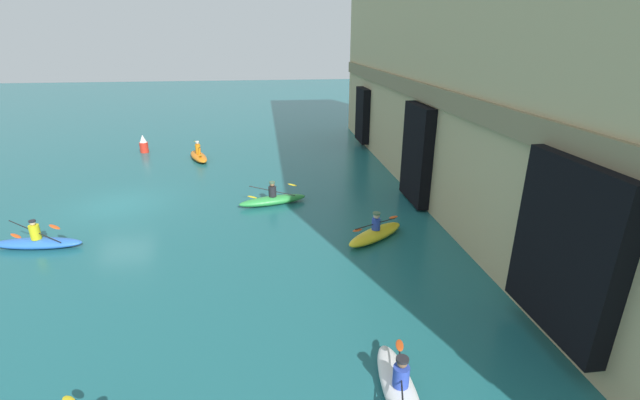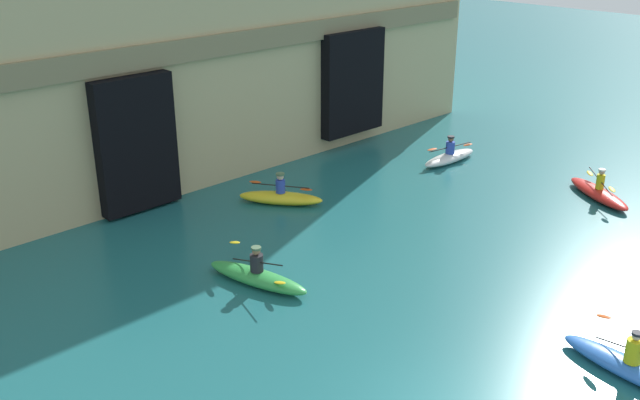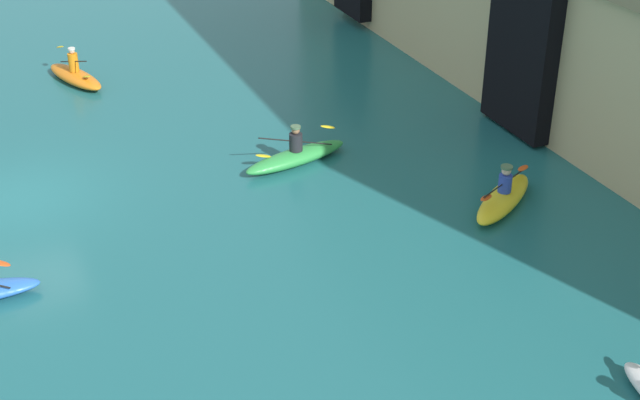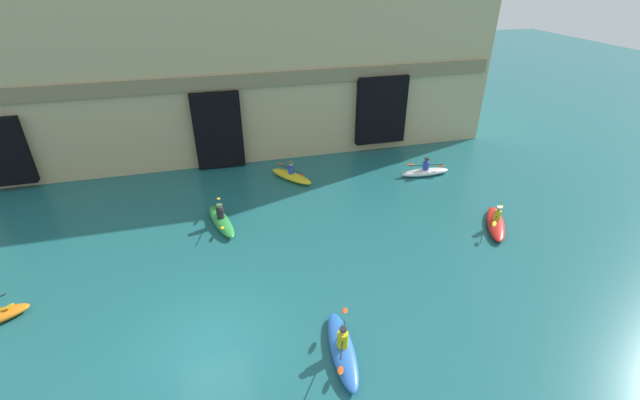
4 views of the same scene
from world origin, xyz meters
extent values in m
cube|color=#847555|center=(1.45, 13.98, 5.05)|extent=(34.33, 0.24, 0.76)
cube|color=black|center=(1.32, 13.88, 2.33)|extent=(2.76, 0.70, 4.45)
cube|color=black|center=(11.51, 13.88, 2.72)|extent=(3.25, 0.70, 4.27)
ellipsoid|color=white|center=(12.73, 9.56, 0.19)|extent=(2.94, 0.79, 0.38)
cylinder|color=#2D47B7|center=(12.73, 9.56, 0.62)|extent=(0.35, 0.35, 0.48)
sphere|color=brown|center=(12.73, 9.56, 0.97)|extent=(0.22, 0.22, 0.22)
cylinder|color=#232328|center=(12.73, 9.56, 1.06)|extent=(0.28, 0.28, 0.06)
cylinder|color=black|center=(12.73, 9.56, 0.64)|extent=(1.97, 0.56, 0.13)
ellipsoid|color=#D84C19|center=(11.87, 9.79, 0.68)|extent=(0.47, 0.29, 0.07)
ellipsoid|color=#D84C19|center=(13.59, 9.33, 0.60)|extent=(0.47, 0.29, 0.07)
ellipsoid|color=blue|center=(4.11, -1.64, 0.18)|extent=(1.05, 3.28, 0.36)
cylinder|color=gold|center=(4.11, -1.64, 0.63)|extent=(0.35, 0.35, 0.55)
sphere|color=beige|center=(4.11, -1.64, 1.00)|extent=(0.19, 0.19, 0.19)
cylinder|color=#232328|center=(4.11, -1.64, 1.08)|extent=(0.24, 0.24, 0.06)
cylinder|color=black|center=(4.11, -1.64, 0.66)|extent=(0.81, 2.01, 0.68)
ellipsoid|color=#D84C19|center=(4.46, -0.75, 0.95)|extent=(0.33, 0.47, 0.18)
ellipsoid|color=yellow|center=(5.04, 10.99, 0.21)|extent=(2.33, 2.81, 0.41)
cylinder|color=#2D47B7|center=(5.04, 10.99, 0.64)|extent=(0.33, 0.33, 0.45)
sphere|color=beige|center=(5.04, 10.99, 0.99)|extent=(0.24, 0.24, 0.24)
cylinder|color=#4C6B4C|center=(5.04, 10.99, 1.08)|extent=(0.30, 0.30, 0.06)
cylinder|color=black|center=(5.04, 10.99, 0.66)|extent=(1.03, 1.86, 0.10)
ellipsoid|color=#D84C19|center=(4.60, 11.81, 0.69)|extent=(0.37, 0.47, 0.06)
ellipsoid|color=#D84C19|center=(5.48, 10.18, 0.63)|extent=(0.37, 0.47, 0.06)
ellipsoid|color=red|center=(13.37, 3.63, 0.18)|extent=(2.21, 3.11, 0.37)
cylinder|color=gold|center=(13.37, 3.63, 0.62)|extent=(0.28, 0.28, 0.52)
sphere|color=tan|center=(13.37, 3.63, 0.98)|extent=(0.20, 0.20, 0.20)
cylinder|color=silver|center=(13.37, 3.63, 1.06)|extent=(0.25, 0.25, 0.06)
cylinder|color=black|center=(13.37, 3.63, 0.65)|extent=(1.62, 1.67, 0.24)
ellipsoid|color=yellow|center=(12.66, 2.90, 0.74)|extent=(0.44, 0.44, 0.09)
ellipsoid|color=yellow|center=(14.08, 4.37, 0.56)|extent=(0.44, 0.44, 0.09)
ellipsoid|color=green|center=(0.86, 7.15, 0.20)|extent=(1.45, 3.26, 0.41)
cylinder|color=#232328|center=(0.86, 7.15, 0.65)|extent=(0.36, 0.36, 0.48)
sphere|color=#9E704C|center=(0.86, 7.15, 1.00)|extent=(0.22, 0.22, 0.22)
cylinder|color=#4C6B4C|center=(0.86, 7.15, 1.09)|extent=(0.27, 0.27, 0.06)
cylinder|color=black|center=(0.86, 7.15, 0.67)|extent=(0.04, 2.11, 0.61)
ellipsoid|color=yellow|center=(0.86, 8.08, 0.93)|extent=(0.18, 0.44, 0.16)
ellipsoid|color=yellow|center=(0.86, 6.21, 0.42)|extent=(0.18, 0.44, 0.16)
camera|label=1|loc=(19.59, 6.92, 7.38)|focal=24.00mm
camera|label=2|loc=(-9.69, -6.25, 9.46)|focal=40.00mm
camera|label=3|loc=(20.99, -0.70, 10.80)|focal=50.00mm
camera|label=4|loc=(0.96, -10.67, 11.06)|focal=24.00mm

